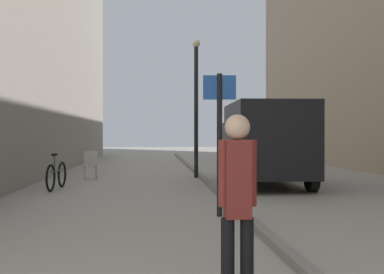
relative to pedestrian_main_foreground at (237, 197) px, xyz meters
The scene contains 8 objects.
ground_plane 9.59m from the pedestrian_main_foreground, 94.11° to the left, with size 80.00×80.00×0.00m, color gray.
kerb_strip 9.60m from the pedestrian_main_foreground, 84.62° to the left, with size 0.16×40.00×0.12m, color slate.
pedestrian_main_foreground is the anchor object (origin of this frame).
delivery_van 9.73m from the pedestrian_main_foreground, 75.08° to the left, with size 2.24×4.92×2.36m.
street_sign_post 4.52m from the pedestrian_main_foreground, 83.77° to the left, with size 0.60×0.10×2.60m.
lamp_post 12.13m from the pedestrian_main_foreground, 86.39° to the left, with size 0.28×0.28×4.76m.
bicycle_leaning 9.50m from the pedestrian_main_foreground, 110.52° to the left, with size 0.21×1.77×0.98m.
cafe_chair_near_window 12.04m from the pedestrian_main_foreground, 103.40° to the left, with size 0.52×0.52×0.94m.
Camera 1 is at (-0.03, -1.43, 1.50)m, focal length 43.47 mm.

